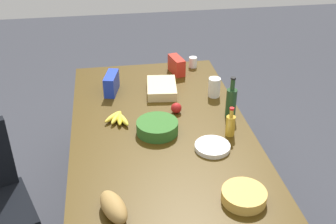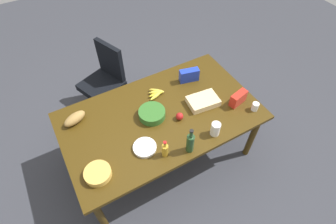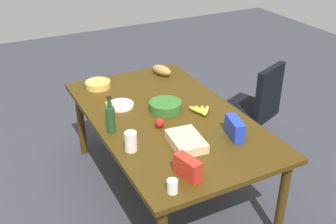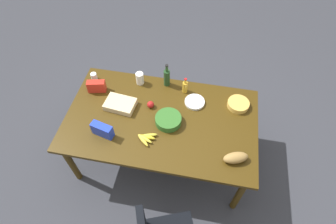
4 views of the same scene
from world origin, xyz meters
name	(u,v)px [view 2 (image 2 of 4)]	position (x,y,z in m)	size (l,w,h in m)	color
ground_plane	(162,154)	(0.00, 0.00, 0.00)	(10.00, 10.00, 0.00)	#383941
conference_table	(161,119)	(0.00, 0.00, 0.70)	(2.03, 1.18, 0.77)	#412D0B
office_chair	(105,86)	(0.26, -1.12, 0.35)	(0.62, 0.62, 0.94)	gray
wine_bottle	(190,143)	(-0.03, 0.50, 0.88)	(0.08, 0.08, 0.30)	#214321
apple_red	(180,116)	(-0.14, 0.14, 0.81)	(0.08, 0.08, 0.08)	#B01B1A
paper_cup	(255,107)	(-0.89, 0.42, 0.81)	(0.07, 0.07, 0.09)	white
sheet_cake	(203,101)	(-0.47, 0.08, 0.80)	(0.32, 0.22, 0.07)	beige
paper_plate_stack	(145,147)	(0.32, 0.28, 0.78)	(0.22, 0.22, 0.03)	white
chip_bag_red	(238,98)	(-0.80, 0.25, 0.84)	(0.20, 0.08, 0.14)	red
bread_loaf	(75,119)	(0.79, -0.34, 0.82)	(0.24, 0.11, 0.10)	#9F793F
banana_bunch	(156,93)	(-0.09, -0.28, 0.79)	(0.21, 0.18, 0.04)	gold
salad_bowl	(152,114)	(0.08, -0.03, 0.81)	(0.27, 0.27, 0.08)	#306725
chip_bowl	(98,173)	(0.79, 0.33, 0.80)	(0.24, 0.24, 0.06)	gold
mayo_jar	(215,129)	(-0.35, 0.46, 0.84)	(0.09, 0.09, 0.15)	white
chip_bag_blue	(189,75)	(-0.53, -0.30, 0.84)	(0.22, 0.08, 0.15)	#1F3AC3
dressing_bottle	(165,150)	(0.19, 0.43, 0.85)	(0.07, 0.07, 0.20)	gold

